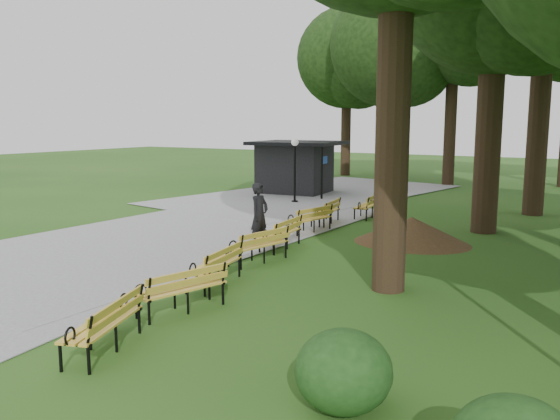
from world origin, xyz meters
The scene contains 15 objects.
ground centered at (0.00, 0.00, 0.00)m, with size 100.00×100.00×0.00m, color #244F16.
path centered at (-4.00, 3.00, 0.03)m, with size 12.00×38.00×0.06m, color gray.
person centered at (-0.65, 2.71, 0.92)m, with size 0.67×0.44×1.83m, color black.
kiosk centered at (-5.92, 14.04, 1.29)m, with size 4.12×3.58×2.58m, color black, non-canonical shape.
lamp_post centered at (-4.18, 10.97, 2.05)m, with size 0.32×0.32×2.81m.
dirt_mound centered at (2.94, 5.39, 0.39)m, with size 2.88×2.88×0.78m, color #47301C.
bench_0 centered at (1.41, -4.93, 0.44)m, with size 1.90×0.64×0.88m, color gold, non-canonical shape.
bench_1 centered at (1.20, -2.84, 0.44)m, with size 1.90×0.64×0.88m, color gold, non-canonical shape.
bench_2 centered at (0.64, -1.11, 0.44)m, with size 1.90×0.64×0.88m, color gold, non-canonical shape.
bench_3 centered at (0.33, 1.12, 0.44)m, with size 1.90×0.64×0.88m, color gold, non-canonical shape.
bench_4 centered at (0.00, 2.77, 0.44)m, with size 1.90×0.64×0.88m, color gold, non-canonical shape.
bench_5 centered at (-0.41, 5.24, 0.44)m, with size 1.90×0.64×0.88m, color gold, non-canonical shape.
bench_6 centered at (-0.64, 6.87, 0.44)m, with size 1.90×0.64×0.88m, color gold, non-canonical shape.
bench_7 centered at (0.02, 9.00, 0.44)m, with size 1.90×0.64×0.88m, color gold, non-canonical shape.
shrub_2 centered at (5.41, -4.71, 0.00)m, with size 1.21×1.21×1.03m, color #193D14.
Camera 1 is at (8.18, -10.84, 3.55)m, focal length 36.97 mm.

